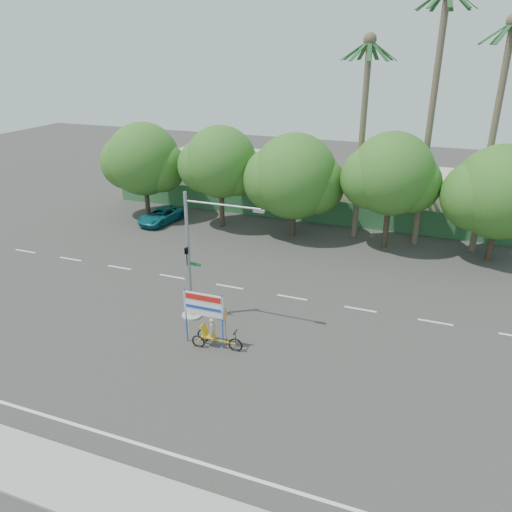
% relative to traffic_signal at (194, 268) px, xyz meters
% --- Properties ---
extents(ground, '(120.00, 120.00, 0.00)m').
position_rel_traffic_signal_xyz_m(ground, '(2.20, -3.98, -2.92)').
color(ground, '#33302D').
rests_on(ground, ground).
extents(sidewalk_near, '(50.00, 2.40, 0.12)m').
position_rel_traffic_signal_xyz_m(sidewalk_near, '(2.20, -11.48, -2.86)').
color(sidewalk_near, gray).
rests_on(sidewalk_near, ground).
extents(fence, '(38.00, 0.08, 2.00)m').
position_rel_traffic_signal_xyz_m(fence, '(2.20, 17.52, -1.92)').
color(fence, '#336B3D').
rests_on(fence, ground).
extents(building_left, '(12.00, 8.00, 4.00)m').
position_rel_traffic_signal_xyz_m(building_left, '(-7.80, 22.02, -0.92)').
color(building_left, beige).
rests_on(building_left, ground).
extents(building_right, '(14.00, 8.00, 3.60)m').
position_rel_traffic_signal_xyz_m(building_right, '(10.20, 22.02, -1.12)').
color(building_right, beige).
rests_on(building_right, ground).
extents(tree_far_left, '(7.14, 6.00, 7.96)m').
position_rel_traffic_signal_xyz_m(tree_far_left, '(-11.85, 14.02, 1.84)').
color(tree_far_left, '#473828').
rests_on(tree_far_left, ground).
extents(tree_left, '(6.66, 5.60, 8.07)m').
position_rel_traffic_signal_xyz_m(tree_left, '(-4.85, 14.02, 2.14)').
color(tree_left, '#473828').
rests_on(tree_left, ground).
extents(tree_center, '(7.62, 6.40, 7.85)m').
position_rel_traffic_signal_xyz_m(tree_center, '(1.14, 14.02, 1.55)').
color(tree_center, '#473828').
rests_on(tree_center, ground).
extents(tree_right, '(6.90, 5.80, 8.36)m').
position_rel_traffic_signal_xyz_m(tree_right, '(8.15, 14.02, 2.32)').
color(tree_right, '#473828').
rests_on(tree_right, ground).
extents(tree_far_right, '(7.38, 6.20, 7.94)m').
position_rel_traffic_signal_xyz_m(tree_far_right, '(15.15, 14.02, 1.73)').
color(tree_far_right, '#473828').
rests_on(tree_far_right, ground).
extents(palm_tall, '(3.73, 3.79, 17.45)m').
position_rel_traffic_signal_xyz_m(palm_tall, '(10.20, 15.52, 7.55)').
color(palm_tall, '#70604C').
rests_on(palm_tall, ground).
extents(palm_mid, '(3.73, 3.79, 15.45)m').
position_rel_traffic_signal_xyz_m(palm_mid, '(14.20, 15.52, 6.48)').
color(palm_mid, '#70604C').
rests_on(palm_mid, ground).
extents(palm_short, '(3.73, 3.79, 14.45)m').
position_rel_traffic_signal_xyz_m(palm_short, '(5.70, 15.52, 5.94)').
color(palm_short, '#70604C').
rests_on(palm_short, ground).
extents(traffic_signal, '(4.72, 1.10, 7.00)m').
position_rel_traffic_signal_xyz_m(traffic_signal, '(0.00, 0.00, 0.00)').
color(traffic_signal, gray).
rests_on(traffic_signal, ground).
extents(trike_billboard, '(3.02, 0.69, 2.96)m').
position_rel_traffic_signal_xyz_m(trike_billboard, '(1.91, -2.26, -1.73)').
color(trike_billboard, black).
rests_on(trike_billboard, ground).
extents(pickup_truck, '(2.70, 4.72, 1.24)m').
position_rel_traffic_signal_xyz_m(pickup_truck, '(-9.85, 12.91, -2.30)').
color(pickup_truck, '#0F606E').
rests_on(pickup_truck, ground).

